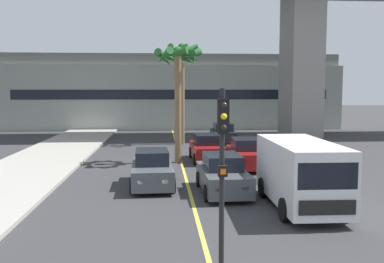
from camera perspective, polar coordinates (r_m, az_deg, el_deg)
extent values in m
cube|color=#DBCC4C|center=(26.06, -1.59, -3.58)|extent=(0.14, 56.00, 0.01)
cube|color=gray|center=(39.83, 14.38, 8.71)|extent=(2.80, 4.40, 12.86)
cube|color=#ADB2A8|center=(47.81, -2.79, 4.62)|extent=(35.87, 8.00, 6.67)
cube|color=gray|center=(47.90, -2.81, 9.33)|extent=(35.16, 7.20, 1.20)
cube|color=black|center=(43.79, -2.66, 4.96)|extent=(32.29, 0.04, 1.00)
cube|color=maroon|center=(25.05, 2.00, -2.62)|extent=(1.80, 4.14, 0.80)
cube|color=black|center=(25.11, 1.96, -1.03)|extent=(1.44, 2.08, 0.60)
cube|color=#F2EDCC|center=(23.14, 3.80, -3.18)|extent=(0.24, 0.09, 0.14)
cube|color=#F2EDCC|center=(23.01, 1.50, -3.22)|extent=(0.24, 0.09, 0.14)
cylinder|color=black|center=(23.97, 4.31, -3.63)|extent=(0.23, 0.64, 0.64)
cylinder|color=black|center=(23.75, 0.46, -3.70)|extent=(0.23, 0.64, 0.64)
cylinder|color=black|center=(26.45, 3.38, -2.75)|extent=(0.23, 0.64, 0.64)
cylinder|color=black|center=(26.25, -0.11, -2.81)|extent=(0.23, 0.64, 0.64)
cube|color=#4C5156|center=(18.57, -5.34, -5.55)|extent=(1.85, 4.16, 0.80)
cube|color=black|center=(18.59, -5.37, -3.40)|extent=(1.47, 2.10, 0.60)
cube|color=#F2EDCC|center=(16.60, -3.61, -6.70)|extent=(0.24, 0.09, 0.14)
cube|color=#F2EDCC|center=(16.59, -6.86, -6.74)|extent=(0.24, 0.09, 0.14)
cylinder|color=black|center=(17.41, -2.59, -7.16)|extent=(0.24, 0.65, 0.64)
cylinder|color=black|center=(17.38, -7.95, -7.22)|extent=(0.24, 0.65, 0.64)
cylinder|color=black|center=(19.89, -3.06, -5.54)|extent=(0.24, 0.65, 0.64)
cylinder|color=black|center=(19.87, -7.73, -5.60)|extent=(0.24, 0.65, 0.64)
cube|color=#4C5156|center=(17.36, 4.13, -6.32)|extent=(1.81, 4.15, 0.80)
cube|color=black|center=(17.38, 4.06, -4.03)|extent=(1.45, 2.09, 0.60)
cube|color=#F2EDCC|center=(15.52, 7.13, -7.60)|extent=(0.24, 0.09, 0.14)
cube|color=#F2EDCC|center=(15.34, 3.69, -7.73)|extent=(0.24, 0.09, 0.14)
cylinder|color=black|center=(16.37, 7.71, -8.03)|extent=(0.24, 0.65, 0.64)
cylinder|color=black|center=(16.08, 2.04, -8.23)|extent=(0.24, 0.65, 0.64)
cylinder|color=black|center=(18.79, 5.90, -6.23)|extent=(0.24, 0.65, 0.64)
cylinder|color=black|center=(18.53, 0.97, -6.36)|extent=(0.24, 0.65, 0.64)
cube|color=maroon|center=(23.00, 7.25, -3.40)|extent=(1.85, 4.16, 0.80)
cube|color=black|center=(23.05, 7.21, -1.67)|extent=(1.47, 2.10, 0.60)
cube|color=#F2EDCC|center=(21.12, 9.38, -4.10)|extent=(0.24, 0.09, 0.14)
cube|color=#F2EDCC|center=(20.96, 6.87, -4.14)|extent=(0.24, 0.09, 0.14)
cylinder|color=black|center=(21.95, 9.86, -4.56)|extent=(0.24, 0.65, 0.64)
cylinder|color=black|center=(21.68, 5.67, -4.63)|extent=(0.24, 0.65, 0.64)
cylinder|color=black|center=(24.41, 8.64, -3.51)|extent=(0.24, 0.65, 0.64)
cylinder|color=black|center=(24.17, 4.86, -3.56)|extent=(0.24, 0.65, 0.64)
cube|color=black|center=(33.43, 4.20, -0.55)|extent=(1.78, 4.13, 0.80)
cube|color=black|center=(33.52, 4.18, 0.63)|extent=(1.43, 2.08, 0.60)
cube|color=#F2EDCC|center=(31.51, 5.50, -0.85)|extent=(0.24, 0.08, 0.14)
cube|color=#F2EDCC|center=(31.39, 3.81, -0.86)|extent=(0.24, 0.08, 0.14)
cylinder|color=black|center=(32.33, 5.90, -1.24)|extent=(0.23, 0.64, 0.64)
cylinder|color=black|center=(32.12, 3.05, -1.27)|extent=(0.23, 0.64, 0.64)
cylinder|color=black|center=(34.82, 5.26, -0.75)|extent=(0.23, 0.64, 0.64)
cylinder|color=black|center=(34.63, 2.61, -0.76)|extent=(0.23, 0.64, 0.64)
cube|color=white|center=(15.53, 14.26, -5.16)|extent=(2.08, 5.23, 2.10)
cube|color=black|center=(13.09, 17.67, -5.70)|extent=(1.80, 0.11, 0.80)
cube|color=black|center=(13.25, 17.64, -9.68)|extent=(1.70, 0.09, 0.44)
cylinder|color=black|center=(14.63, 19.63, -9.72)|extent=(0.27, 0.76, 0.76)
cylinder|color=black|center=(14.02, 12.34, -10.19)|extent=(0.27, 0.76, 0.76)
cylinder|color=black|center=(17.46, 15.64, -7.12)|extent=(0.27, 0.76, 0.76)
cylinder|color=black|center=(16.95, 9.50, -7.37)|extent=(0.27, 0.76, 0.76)
cylinder|color=black|center=(9.54, 4.00, -6.92)|extent=(0.12, 0.12, 4.20)
cube|color=black|center=(9.19, 4.19, 2.06)|extent=(0.24, 0.20, 0.76)
sphere|color=black|center=(9.08, 4.29, 3.53)|extent=(0.14, 0.14, 0.14)
sphere|color=yellow|center=(9.09, 4.28, 2.02)|extent=(0.14, 0.14, 0.14)
sphere|color=black|center=(9.11, 4.27, 0.51)|extent=(0.14, 0.14, 0.14)
cube|color=black|center=(9.36, 4.12, -5.28)|extent=(0.20, 0.16, 0.24)
cube|color=orange|center=(9.29, 4.19, -5.38)|extent=(0.12, 0.03, 0.12)
cylinder|color=brown|center=(24.22, -1.89, 3.01)|extent=(0.38, 0.38, 6.13)
sphere|color=#236028|center=(24.29, -1.91, 10.62)|extent=(0.60, 0.60, 0.60)
cone|color=#236028|center=(24.40, 0.11, 9.72)|extent=(0.62, 1.78, 1.09)
cone|color=#236028|center=(24.86, -0.44, 9.89)|extent=(1.48, 1.63, 0.93)
cone|color=#236028|center=(25.10, -1.46, 9.75)|extent=(1.82, 0.89, 1.00)
cone|color=#236028|center=(25.05, -2.72, 9.73)|extent=(1.80, 1.06, 1.01)
cone|color=#236028|center=(24.65, -3.73, 9.71)|extent=(1.21, 1.75, 1.06)
cone|color=#236028|center=(23.90, -3.78, 9.96)|extent=(1.11, 1.79, 0.98)
cone|color=#236028|center=(23.47, -2.63, 10.33)|extent=(1.80, 1.07, 0.80)
cone|color=#236028|center=(23.42, -1.76, 10.37)|extent=(1.78, 0.50, 0.78)
cone|color=#236028|center=(23.67, -0.42, 10.17)|extent=(1.60, 1.52, 0.88)
cylinder|color=brown|center=(32.52, -1.34, 4.62)|extent=(0.39, 0.39, 7.20)
sphere|color=#236028|center=(32.68, -1.36, 11.21)|extent=(0.60, 0.60, 0.60)
cone|color=#236028|center=(32.71, 0.10, 10.60)|extent=(0.47, 1.69, 1.04)
cone|color=#236028|center=(33.35, -0.61, 10.60)|extent=(1.65, 1.32, 0.96)
cone|color=#236028|center=(33.40, -1.95, 10.69)|extent=(1.74, 1.04, 0.87)
cone|color=#236028|center=(32.68, -2.82, 10.85)|extent=(0.54, 1.72, 0.82)
cone|color=#236028|center=(31.89, -1.88, 10.84)|extent=(1.73, 1.07, 0.95)
cone|color=#236028|center=(31.95, -0.60, 10.95)|extent=(1.71, 1.17, 0.84)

